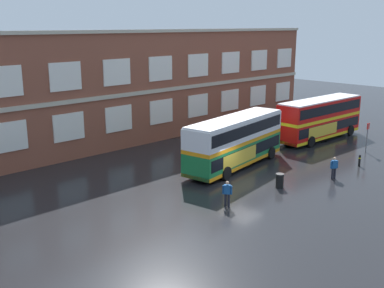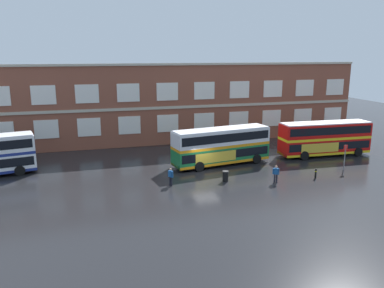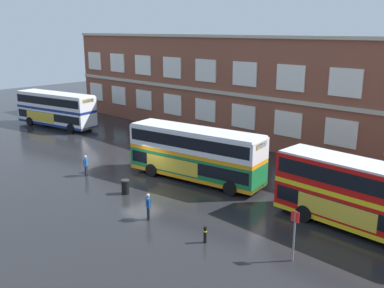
# 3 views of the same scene
# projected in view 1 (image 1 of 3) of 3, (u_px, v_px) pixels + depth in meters

# --- Properties ---
(ground_plane) EXTENTS (120.00, 120.00, 0.00)m
(ground_plane) POSITION_uv_depth(u_px,v_px,m) (223.00, 177.00, 35.65)
(ground_plane) COLOR black
(brick_terminal_building) EXTENTS (55.90, 8.19, 10.81)m
(brick_terminal_building) POSITION_uv_depth(u_px,v_px,m) (93.00, 89.00, 44.82)
(brick_terminal_building) COLOR brown
(brick_terminal_building) RESTS_ON ground
(double_decker_middle) EXTENTS (11.27, 4.30, 4.07)m
(double_decker_middle) POSITION_uv_depth(u_px,v_px,m) (235.00, 141.00, 37.74)
(double_decker_middle) COLOR #197038
(double_decker_middle) RESTS_ON ground
(double_decker_far) EXTENTS (11.08, 3.14, 4.07)m
(double_decker_far) POSITION_uv_depth(u_px,v_px,m) (320.00, 118.00, 46.88)
(double_decker_far) COLOR red
(double_decker_far) RESTS_ON ground
(waiting_passenger) EXTENTS (0.45, 0.58, 1.70)m
(waiting_passenger) POSITION_uv_depth(u_px,v_px,m) (227.00, 193.00, 29.68)
(waiting_passenger) COLOR black
(waiting_passenger) RESTS_ON ground
(second_passenger) EXTENTS (0.60, 0.41, 1.70)m
(second_passenger) POSITION_uv_depth(u_px,v_px,m) (334.00, 167.00, 34.97)
(second_passenger) COLOR black
(second_passenger) RESTS_ON ground
(bus_stand_flag) EXTENTS (0.44, 0.10, 2.70)m
(bus_stand_flag) POSITION_uv_depth(u_px,v_px,m) (367.00, 135.00, 42.13)
(bus_stand_flag) COLOR slate
(bus_stand_flag) RESTS_ON ground
(station_litter_bin) EXTENTS (0.60, 0.60, 1.03)m
(station_litter_bin) POSITION_uv_depth(u_px,v_px,m) (280.00, 181.00, 33.23)
(station_litter_bin) COLOR black
(station_litter_bin) RESTS_ON ground
(safety_bollard_west) EXTENTS (0.19, 0.19, 0.95)m
(safety_bollard_west) POSITION_uv_depth(u_px,v_px,m) (360.00, 160.00, 38.26)
(safety_bollard_west) COLOR black
(safety_bollard_west) RESTS_ON ground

